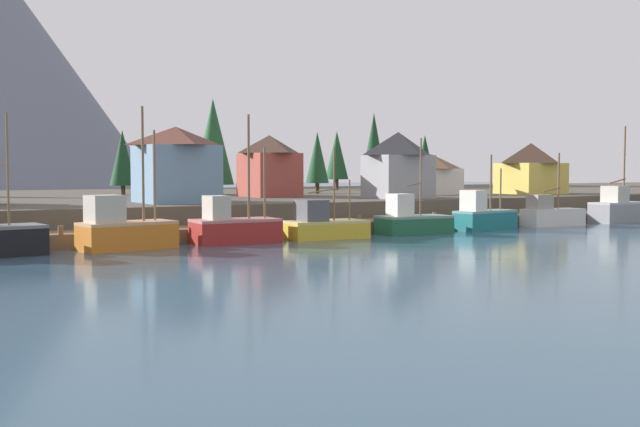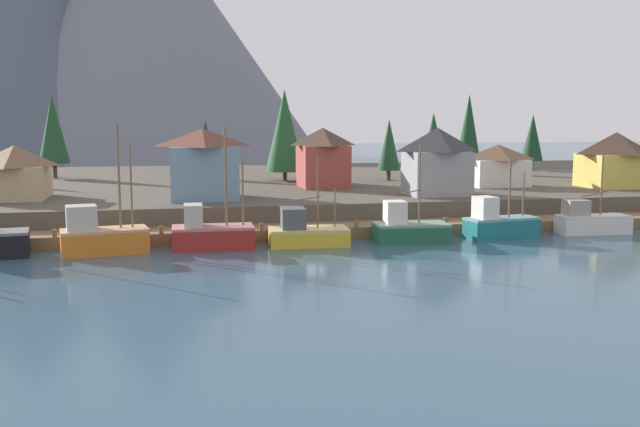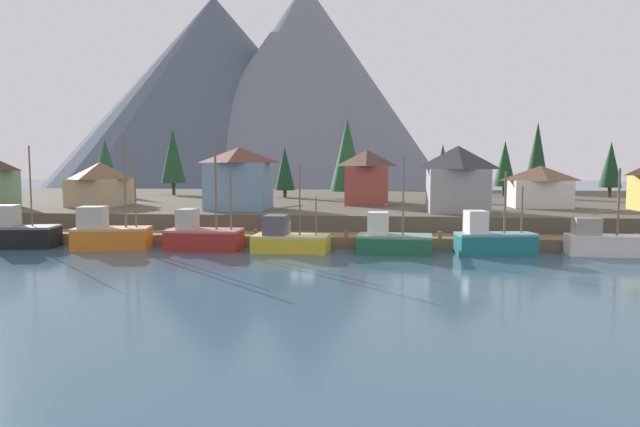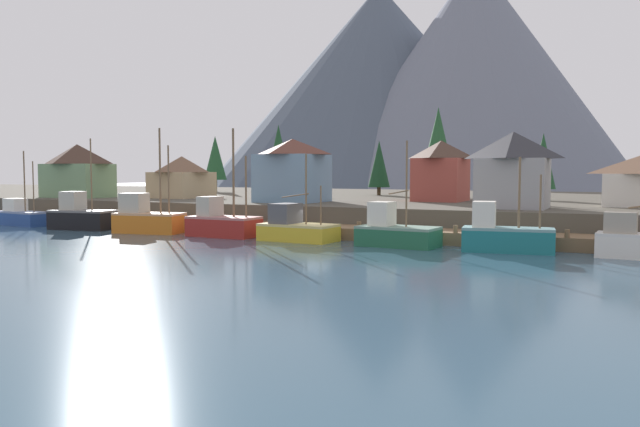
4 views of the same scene
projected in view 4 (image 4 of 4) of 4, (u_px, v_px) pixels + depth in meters
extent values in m
cube|color=#335166|center=(394.00, 226.00, 71.65)|extent=(400.00, 400.00, 1.00)
cube|color=brown|center=(325.00, 231.00, 55.46)|extent=(80.00, 4.00, 1.00)
cylinder|color=brown|center=(23.00, 216.00, 69.66)|extent=(0.36, 0.36, 1.60)
cylinder|color=brown|center=(76.00, 219.00, 66.14)|extent=(0.36, 0.36, 1.60)
cylinder|color=brown|center=(135.00, 221.00, 62.62)|extent=(0.36, 0.36, 1.60)
cylinder|color=brown|center=(201.00, 224.00, 59.11)|extent=(0.36, 0.36, 1.60)
cylinder|color=brown|center=(275.00, 228.00, 55.59)|extent=(0.36, 0.36, 1.60)
cylinder|color=brown|center=(359.00, 231.00, 52.07)|extent=(0.36, 0.36, 1.60)
cylinder|color=brown|center=(455.00, 236.00, 48.56)|extent=(0.36, 0.36, 1.60)
cylinder|color=brown|center=(567.00, 241.00, 45.04)|extent=(0.36, 0.36, 1.60)
cube|color=#4C473D|center=(425.00, 206.00, 82.29)|extent=(400.00, 56.00, 2.50)
cone|color=#475160|center=(379.00, 88.00, 200.66)|extent=(110.67, 110.67, 64.01)
cone|color=slate|center=(475.00, 76.00, 177.19)|extent=(89.69, 89.69, 64.53)
cube|color=navy|center=(23.00, 219.00, 66.95)|extent=(6.50, 3.09, 1.31)
cube|color=#6C7DA2|center=(23.00, 212.00, 66.90)|extent=(6.50, 3.09, 0.20)
cube|color=silver|center=(15.00, 205.00, 67.62)|extent=(2.36, 1.90, 1.33)
cylinder|color=brown|center=(24.00, 181.00, 66.43)|extent=(0.14, 0.14, 6.34)
cylinder|color=brown|center=(33.00, 187.00, 65.58)|extent=(0.12, 0.12, 5.26)
cube|color=black|center=(83.00, 221.00, 62.63)|extent=(6.61, 3.77, 1.71)
cube|color=slate|center=(83.00, 211.00, 62.57)|extent=(6.61, 3.77, 0.20)
cube|color=#B2AD9E|center=(73.00, 201.00, 62.85)|extent=(2.08, 2.18, 1.83)
cylinder|color=brown|center=(91.00, 174.00, 61.99)|extent=(0.14, 0.14, 7.02)
cube|color=#CC6B1E|center=(150.00, 224.00, 58.86)|extent=(6.64, 3.85, 1.68)
cube|color=tan|center=(149.00, 214.00, 58.80)|extent=(6.64, 3.85, 0.20)
cube|color=#B2AD9E|center=(134.00, 203.00, 59.18)|extent=(2.45, 2.33, 1.82)
cylinder|color=brown|center=(160.00, 171.00, 58.19)|extent=(0.18, 0.18, 7.79)
cylinder|color=brown|center=(169.00, 179.00, 58.00)|extent=(0.15, 0.15, 6.21)
cube|color=maroon|center=(224.00, 228.00, 55.64)|extent=(6.32, 3.15, 1.58)
cube|color=#AD6C6A|center=(224.00, 217.00, 55.58)|extent=(6.32, 3.15, 0.20)
cube|color=#B2AD9E|center=(210.00, 206.00, 56.19)|extent=(1.45, 2.20, 1.72)
cylinder|color=brown|center=(233.00, 173.00, 54.83)|extent=(0.19, 0.19, 7.64)
cylinder|color=brown|center=(246.00, 187.00, 54.32)|extent=(0.16, 0.16, 5.27)
cube|color=gold|center=(298.00, 234.00, 52.14)|extent=(6.44, 3.57, 1.22)
cube|color=tan|center=(298.00, 225.00, 52.09)|extent=(6.44, 3.57, 0.20)
cube|color=#4C4C51|center=(286.00, 213.00, 52.65)|extent=(2.02, 2.65, 1.64)
cylinder|color=brown|center=(306.00, 189.00, 51.53)|extent=(0.14, 0.14, 5.72)
cylinder|color=brown|center=(321.00, 205.00, 50.93)|extent=(0.12, 0.12, 3.17)
cylinder|color=brown|center=(295.00, 196.00, 52.08)|extent=(2.59, 0.26, 0.43)
cube|color=#1E5B3D|center=(398.00, 238.00, 48.38)|extent=(6.24, 3.52, 1.33)
cube|color=gray|center=(398.00, 228.00, 48.33)|extent=(6.24, 3.52, 0.20)
cube|color=silver|center=(382.00, 214.00, 48.95)|extent=(1.77, 2.01, 1.85)
cylinder|color=brown|center=(407.00, 184.00, 47.77)|extent=(0.14, 0.14, 6.49)
cylinder|color=brown|center=(398.00, 192.00, 48.15)|extent=(1.63, 0.22, 0.39)
cube|color=#196B70|center=(508.00, 241.00, 44.96)|extent=(6.53, 3.22, 1.55)
cube|color=#679496|center=(508.00, 229.00, 44.90)|extent=(6.53, 3.22, 0.20)
cube|color=silver|center=(484.00, 214.00, 45.34)|extent=(1.81, 2.06, 1.83)
cylinder|color=brown|center=(519.00, 192.00, 44.51)|extent=(0.17, 0.17, 4.98)
cylinder|color=brown|center=(540.00, 201.00, 44.12)|extent=(0.15, 0.15, 3.75)
cube|color=gray|center=(621.00, 222.00, 42.04)|extent=(2.06, 1.75, 1.39)
cube|color=tan|center=(182.00, 185.00, 77.60)|extent=(5.52, 6.76, 3.13)
pyramid|color=brown|center=(182.00, 164.00, 77.43)|extent=(5.79, 7.10, 1.93)
cube|color=gray|center=(513.00, 183.00, 55.32)|extent=(5.81, 4.93, 4.34)
pyramid|color=#2D2D33|center=(513.00, 145.00, 55.10)|extent=(6.10, 5.17, 2.33)
cube|color=#6689A8|center=(293.00, 178.00, 66.75)|extent=(6.19, 6.46, 4.98)
pyramid|color=brown|center=(292.00, 147.00, 66.53)|extent=(6.50, 6.79, 1.65)
cube|color=#9E4238|center=(441.00, 180.00, 68.79)|extent=(5.02, 6.00, 4.62)
pyramid|color=#422D23|center=(441.00, 149.00, 68.57)|extent=(5.27, 6.30, 1.93)
cube|color=#6B8E66|center=(78.00, 181.00, 78.70)|extent=(7.99, 5.08, 4.14)
pyramid|color=#422D23|center=(77.00, 154.00, 78.48)|extent=(8.39, 5.33, 2.44)
cube|color=silver|center=(640.00, 190.00, 57.41)|extent=(6.18, 4.26, 3.00)
cylinder|color=#4C3823|center=(542.00, 195.00, 70.55)|extent=(0.50, 0.50, 1.27)
cone|color=#194223|center=(543.00, 161.00, 70.31)|extent=(2.81, 2.81, 6.20)
cylinder|color=#4C3823|center=(216.00, 186.00, 99.95)|extent=(0.50, 0.50, 1.91)
cone|color=#1E4C28|center=(215.00, 158.00, 99.66)|extent=(3.53, 3.53, 6.88)
cylinder|color=#4C3823|center=(279.00, 186.00, 98.97)|extent=(0.50, 0.50, 1.91)
cone|color=#194223|center=(279.00, 152.00, 98.62)|extent=(3.84, 3.84, 8.59)
cylinder|color=#4C3823|center=(437.00, 193.00, 78.04)|extent=(0.50, 0.50, 1.18)
cone|color=#1E4C28|center=(438.00, 148.00, 77.67)|extent=(4.70, 4.70, 9.88)
cylinder|color=#4C3823|center=(379.00, 191.00, 85.93)|extent=(0.50, 0.50, 1.09)
cone|color=#14381E|center=(379.00, 164.00, 85.68)|extent=(2.99, 2.99, 6.29)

